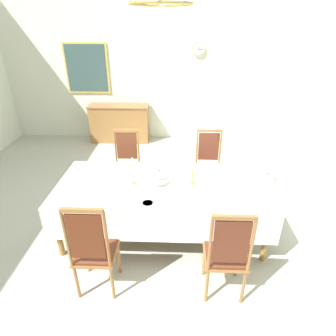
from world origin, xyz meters
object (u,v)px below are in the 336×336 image
(chair_south_a, at_px, (93,249))
(soup_tureen, at_px, (159,177))
(spoon_primary, at_px, (76,166))
(mounted_clock, at_px, (199,49))
(chair_north_a, at_px, (127,162))
(bowl_far_right, at_px, (82,201))
(bowl_near_right, at_px, (148,204))
(bowl_far_left, at_px, (108,166))
(candlestick_west, at_px, (133,173))
(bowl_near_left, at_px, (83,166))
(spoon_secondary, at_px, (139,203))
(sideboard, at_px, (120,123))
(chandelier, at_px, (161,2))
(dining_table, at_px, (163,188))
(chair_south_b, at_px, (227,253))
(candlestick_east, at_px, (192,175))
(chair_north_b, at_px, (208,164))
(framed_painting, at_px, (87,68))

(chair_south_a, xyz_separation_m, soup_tureen, (0.63, 1.03, 0.28))
(spoon_primary, distance_m, mounted_clock, 3.96)
(chair_north_a, height_order, bowl_far_right, chair_north_a)
(bowl_near_right, bearing_deg, bowl_far_left, 126.46)
(candlestick_west, height_order, bowl_near_left, candlestick_west)
(bowl_near_right, xyz_separation_m, bowl_far_right, (-0.79, 0.04, -0.00))
(candlestick_west, xyz_separation_m, spoon_secondary, (0.13, -0.46, -0.15))
(sideboard, height_order, chandelier, chandelier)
(mounted_clock, height_order, chandelier, chandelier)
(dining_table, bearing_deg, chair_south_b, -55.44)
(bowl_far_left, bearing_deg, chair_south_a, -83.54)
(dining_table, relative_size, chair_north_a, 2.47)
(candlestick_east, height_order, bowl_far_right, candlestick_east)
(chandelier, bearing_deg, chair_south_a, -123.06)
(bowl_far_left, bearing_deg, chair_north_b, 20.77)
(bowl_near_left, bearing_deg, chair_north_b, 16.96)
(soup_tureen, distance_m, mounted_clock, 3.91)
(dining_table, distance_m, chair_north_a, 1.23)
(candlestick_east, relative_size, bowl_near_right, 2.26)
(bowl_near_left, bearing_deg, dining_table, -20.24)
(chair_south_b, bearing_deg, chair_north_a, 123.87)
(mounted_clock, height_order, framed_painting, framed_painting)
(chair_north_b, distance_m, candlestick_west, 1.54)
(bowl_near_right, bearing_deg, candlestick_west, 115.69)
(candlestick_east, height_order, bowl_near_right, candlestick_east)
(bowl_near_left, height_order, bowl_far_right, same)
(bowl_far_right, bearing_deg, spoon_primary, 112.51)
(chair_south_b, bearing_deg, chandelier, 124.56)
(dining_table, relative_size, bowl_far_left, 17.05)
(chair_south_a, relative_size, spoon_primary, 6.93)
(chair_south_b, distance_m, framed_painting, 5.52)
(bowl_near_left, relative_size, framed_painting, 0.14)
(bowl_near_right, bearing_deg, chandelier, 72.90)
(spoon_secondary, bearing_deg, chair_north_b, 60.08)
(soup_tureen, bearing_deg, chair_south_a, -121.34)
(dining_table, bearing_deg, sideboard, 110.11)
(bowl_near_left, xyz_separation_m, bowl_far_left, (0.37, -0.00, -0.00))
(spoon_primary, xyz_separation_m, framed_painting, (-0.66, 3.19, 0.92))
(bowl_near_left, distance_m, sideboard, 2.98)
(bowl_far_right, bearing_deg, spoon_secondary, -1.14)
(candlestick_west, xyz_separation_m, chandelier, (0.38, -0.00, 1.91))
(bowl_near_right, distance_m, chandelier, 2.11)
(chair_south_b, height_order, bowl_near_left, chair_south_b)
(chair_south_b, bearing_deg, soup_tureen, 126.16)
(bowl_near_left, bearing_deg, spoon_secondary, -43.69)
(candlestick_east, height_order, bowl_far_left, candlestick_east)
(bowl_near_left, distance_m, spoon_primary, 0.12)
(candlestick_west, relative_size, chandelier, 0.56)
(candlestick_east, distance_m, bowl_near_left, 1.65)
(chair_north_a, height_order, spoon_secondary, chair_north_a)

